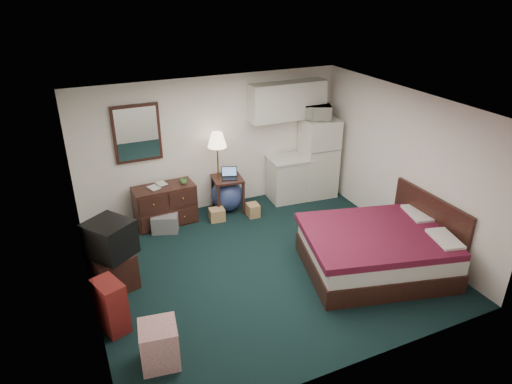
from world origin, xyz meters
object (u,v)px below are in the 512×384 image
bed (376,251)px  tv_stand (113,270)px  dresser (165,205)px  desk (228,194)px  kitchen_counter (289,179)px  floor_lamp (218,174)px  fridge (318,157)px  suitcase (111,306)px

bed → tv_stand: bearing=175.9°
dresser → bed: (2.53, -2.74, -0.03)m
desk → kitchen_counter: size_ratio=0.80×
floor_lamp → tv_stand: size_ratio=2.64×
dresser → desk: bearing=-2.3°
dresser → kitchen_counter: bearing=-2.9°
kitchen_counter → tv_stand: kitchen_counter is taller
kitchen_counter → dresser: bearing=-176.0°
floor_lamp → desk: bearing=-2.1°
dresser → tv_stand: size_ratio=1.79×
desk → fridge: 1.97m
fridge → tv_stand: size_ratio=2.66×
desk → fridge: bearing=5.2°
kitchen_counter → fridge: 0.73m
dresser → fridge: 3.15m
desk → suitcase: 3.48m
dresser → suitcase: bearing=-120.6°
bed → suitcase: suitcase is taller
kitchen_counter → bed: 2.72m
dresser → suitcase: size_ratio=1.51×
dresser → tv_stand: dresser is taller
dresser → fridge: fridge is taller
floor_lamp → bed: bearing=-61.3°
floor_lamp → suitcase: 3.39m
dresser → fridge: size_ratio=0.67×
bed → suitcase: bearing=-170.5°
desk → suitcase: (-2.50, -2.43, 0.02)m
floor_lamp → suitcase: size_ratio=2.22×
fridge → suitcase: fridge is taller
fridge → kitchen_counter: bearing=-177.3°
dresser → bed: dresser is taller
fridge → tv_stand: bearing=-155.5°
floor_lamp → dresser: bearing=-179.4°
desk → floor_lamp: bearing=-175.4°
floor_lamp → tv_stand: floor_lamp is taller
kitchen_counter → suitcase: bearing=-143.2°
bed → fridge: bearing=91.8°
floor_lamp → fridge: 2.09m
desk → kitchen_counter: kitchen_counter is taller
desk → dresser: bearing=-173.2°
desk → bed: (1.33, -2.74, -0.01)m
bed → suitcase: size_ratio=2.92×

